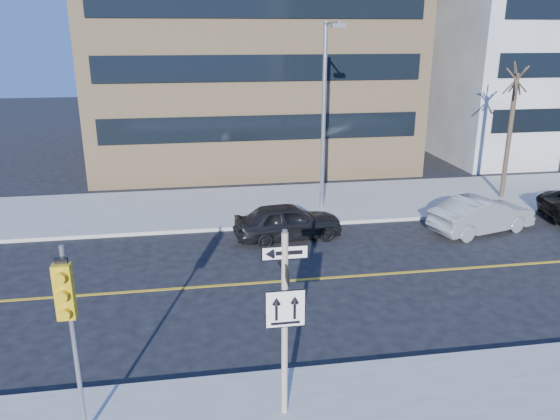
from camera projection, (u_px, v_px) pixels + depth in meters
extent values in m
plane|color=black|center=(268.00, 352.00, 13.84)|extent=(120.00, 120.00, 0.00)
cylinder|color=silver|center=(285.00, 327.00, 10.82)|extent=(0.13, 0.13, 4.00)
cylinder|color=gray|center=(285.00, 231.00, 10.19)|extent=(0.10, 0.10, 0.06)
cube|color=black|center=(285.00, 253.00, 10.32)|extent=(0.92, 0.03, 0.30)
cube|color=black|center=(285.00, 270.00, 10.43)|extent=(0.03, 0.92, 0.30)
cube|color=white|center=(285.00, 309.00, 10.60)|extent=(0.80, 0.03, 0.80)
cylinder|color=gray|center=(74.00, 345.00, 10.21)|extent=(0.09, 0.09, 4.00)
cube|color=gold|center=(64.00, 292.00, 9.65)|extent=(0.32, 0.22, 1.05)
sphere|color=#8C0705|center=(60.00, 277.00, 9.43)|extent=(0.17, 0.17, 0.17)
sphere|color=black|center=(63.00, 295.00, 9.54)|extent=(0.17, 0.17, 0.17)
sphere|color=black|center=(65.00, 313.00, 9.65)|extent=(0.17, 0.17, 0.17)
imported|color=black|center=(288.00, 221.00, 21.21)|extent=(2.22, 4.37, 1.43)
imported|color=gray|center=(482.00, 215.00, 21.93)|extent=(2.64, 4.64, 1.45)
cylinder|color=gray|center=(324.00, 119.00, 23.47)|extent=(0.18, 0.18, 8.00)
cylinder|color=gray|center=(332.00, 23.00, 21.32)|extent=(0.10, 2.20, 0.10)
cube|color=gray|center=(339.00, 25.00, 20.41)|extent=(0.55, 0.30, 0.16)
cylinder|color=#32261D|center=(509.00, 137.00, 25.46)|extent=(0.22, 0.22, 5.80)
cube|color=#A3845A|center=(243.00, 11.00, 34.79)|extent=(18.00, 18.00, 18.00)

